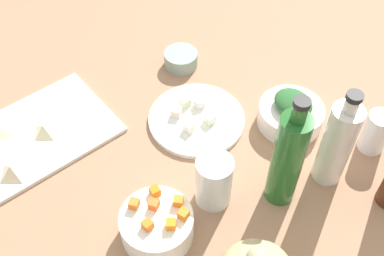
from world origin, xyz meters
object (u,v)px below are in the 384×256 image
at_px(drinking_glass_0, 376,132).
at_px(drinking_glass_1, 214,181).
at_px(bottle_0, 288,159).
at_px(bowl_carrots, 157,226).
at_px(cutting_board, 40,133).
at_px(bottle_1, 337,143).
at_px(bowl_greens, 290,115).
at_px(bowl_small_side, 181,59).
at_px(plate_tofu, 196,119).

xyz_separation_m(drinking_glass_0, drinking_glass_1, (0.36, -0.15, 0.01)).
bearing_deg(bottle_0, bowl_carrots, -22.13).
bearing_deg(cutting_board, bottle_0, 120.66).
xyz_separation_m(bottle_0, bottle_1, (-0.11, 0.04, -0.02)).
bearing_deg(cutting_board, drinking_glass_0, 134.72).
bearing_deg(bowl_greens, bowl_carrots, 1.82).
bearing_deg(bottle_0, bowl_small_side, -104.57).
distance_m(bowl_greens, bowl_small_side, 0.33).
distance_m(bowl_small_side, drinking_glass_1, 0.42).
relative_size(bowl_greens, bowl_small_side, 1.73).
distance_m(plate_tofu, bowl_small_side, 0.20).
distance_m(bowl_small_side, bottle_0, 0.47).
relative_size(bowl_greens, drinking_glass_0, 1.47).
distance_m(bowl_greens, bottle_1, 0.18).
bearing_deg(cutting_board, bowl_small_side, 173.69).
relative_size(bowl_carrots, drinking_glass_0, 1.39).
bearing_deg(bottle_0, bottle_1, 161.97).
bearing_deg(bowl_carrots, bowl_greens, -178.18).
height_order(bottle_0, drinking_glass_1, bottle_0).
height_order(drinking_glass_0, drinking_glass_1, drinking_glass_1).
distance_m(plate_tofu, bowl_greens, 0.22).
relative_size(cutting_board, drinking_glass_0, 3.19).
height_order(bowl_carrots, drinking_glass_1, drinking_glass_1).
height_order(cutting_board, bowl_carrots, bowl_carrots).
xyz_separation_m(cutting_board, drinking_glass_1, (-0.18, 0.40, 0.06)).
xyz_separation_m(plate_tofu, drinking_glass_0, (-0.24, 0.33, 0.05)).
bearing_deg(drinking_glass_0, bowl_greens, -64.96).
bearing_deg(bowl_small_side, cutting_board, -6.31).
relative_size(plate_tofu, bowl_greens, 1.51).
xyz_separation_m(cutting_board, bottle_1, (-0.40, 0.52, 0.10)).
relative_size(bowl_greens, bowl_carrots, 1.06).
relative_size(plate_tofu, bottle_1, 0.91).
bearing_deg(bowl_greens, drinking_glass_0, 115.04).
bearing_deg(bowl_small_side, bowl_greens, 99.56).
distance_m(plate_tofu, drinking_glass_0, 0.41).
distance_m(bowl_small_side, drinking_glass_0, 0.52).
distance_m(cutting_board, bowl_carrots, 0.39).
height_order(cutting_board, bottle_0, bottle_0).
xyz_separation_m(bowl_carrots, bottle_1, (-0.36, 0.14, 0.08)).
bearing_deg(bowl_carrots, drinking_glass_1, 174.52).
bearing_deg(bowl_greens, drinking_glass_1, 5.48).
height_order(cutting_board, bottle_1, bottle_1).
distance_m(bowl_greens, drinking_glass_1, 0.28).
distance_m(plate_tofu, drinking_glass_1, 0.22).
bearing_deg(drinking_glass_0, bowl_carrots, -17.68).
distance_m(bowl_small_side, bottle_1, 0.49).
height_order(bowl_carrots, bottle_0, bottle_0).
bearing_deg(plate_tofu, cutting_board, -36.09).
bearing_deg(cutting_board, bowl_greens, 140.97).
height_order(bowl_carrots, drinking_glass_0, drinking_glass_0).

